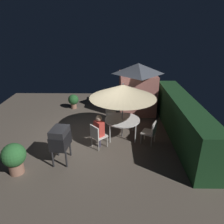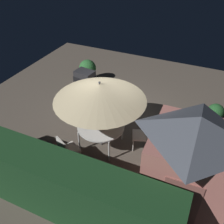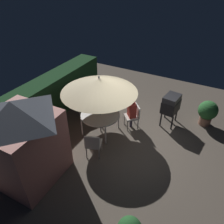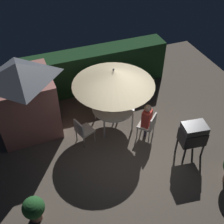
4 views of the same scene
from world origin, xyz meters
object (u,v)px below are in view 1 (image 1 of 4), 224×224
(garden_shed, at_px, (137,88))
(potted_plant_by_shed, at_px, (14,157))
(bbq_grill, at_px, (60,138))
(patio_umbrella, at_px, (123,91))
(chair_near_shed, at_px, (97,135))
(potted_plant_by_grill, at_px, (73,100))
(chair_toward_hedge, at_px, (112,113))
(person_in_red, at_px, (99,128))
(patio_table, at_px, (122,121))
(chair_far_side, at_px, (151,131))

(garden_shed, bearing_deg, potted_plant_by_shed, -40.12)
(bbq_grill, bearing_deg, potted_plant_by_shed, -64.40)
(patio_umbrella, bearing_deg, chair_near_shed, -47.65)
(garden_shed, height_order, potted_plant_by_grill, garden_shed)
(chair_toward_hedge, relative_size, person_in_red, 0.71)
(patio_table, height_order, chair_far_side, chair_far_side)
(chair_near_shed, xyz_separation_m, chair_toward_hedge, (-1.99, 0.48, 0.00))
(potted_plant_by_shed, distance_m, person_in_red, 2.82)
(patio_umbrella, distance_m, potted_plant_by_grill, 4.11)
(patio_umbrella, xyz_separation_m, person_in_red, (0.77, -0.85, -1.10))
(chair_near_shed, distance_m, chair_far_side, 1.97)
(patio_table, xyz_separation_m, potted_plant_by_shed, (2.24, -3.25, -0.13))
(patio_table, xyz_separation_m, bbq_grill, (1.65, -2.01, 0.15))
(potted_plant_by_shed, bearing_deg, garden_shed, 139.88)
(patio_table, distance_m, chair_far_side, 1.17)
(patio_umbrella, height_order, potted_plant_by_shed, patio_umbrella)
(chair_near_shed, height_order, chair_far_side, same)
(bbq_grill, bearing_deg, chair_near_shed, 126.61)
(garden_shed, distance_m, chair_toward_hedge, 2.03)
(chair_near_shed, bearing_deg, chair_far_side, 98.82)
(garden_shed, height_order, patio_umbrella, garden_shed)
(potted_plant_by_grill, bearing_deg, patio_umbrella, 40.00)
(patio_table, relative_size, bbq_grill, 1.14)
(bbq_grill, distance_m, chair_toward_hedge, 3.23)
(person_in_red, bearing_deg, chair_near_shed, -47.65)
(patio_umbrella, bearing_deg, chair_toward_hedge, -159.56)
(chair_toward_hedge, bearing_deg, bbq_grill, -29.36)
(garden_shed, height_order, person_in_red, garden_shed)
(bbq_grill, height_order, chair_toward_hedge, bbq_grill)
(garden_shed, bearing_deg, patio_umbrella, -17.51)
(garden_shed, relative_size, bbq_grill, 2.04)
(patio_table, relative_size, potted_plant_by_grill, 1.81)
(chair_toward_hedge, bearing_deg, garden_shed, 138.86)
(potted_plant_by_grill, bearing_deg, chair_toward_hedge, 48.76)
(chair_near_shed, bearing_deg, patio_umbrella, 132.35)
(garden_shed, distance_m, bbq_grill, 5.10)
(patio_table, height_order, chair_near_shed, chair_near_shed)
(patio_umbrella, height_order, potted_plant_by_grill, patio_umbrella)
(patio_umbrella, height_order, chair_far_side, patio_umbrella)
(bbq_grill, xyz_separation_m, chair_near_shed, (-0.82, 1.10, -0.33))
(chair_toward_hedge, height_order, potted_plant_by_shed, potted_plant_by_shed)
(patio_table, bearing_deg, chair_near_shed, -47.65)
(bbq_grill, xyz_separation_m, potted_plant_by_grill, (-4.59, -0.46, -0.41))
(chair_toward_hedge, bearing_deg, potted_plant_by_shed, -39.68)
(chair_near_shed, xyz_separation_m, chair_far_side, (-0.30, 1.95, 0.00))
(garden_shed, bearing_deg, chair_near_shed, -26.82)
(chair_near_shed, height_order, person_in_red, person_in_red)
(garden_shed, relative_size, chair_near_shed, 2.72)
(potted_plant_by_shed, relative_size, potted_plant_by_grill, 1.31)
(patio_table, bearing_deg, potted_plant_by_shed, -55.42)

